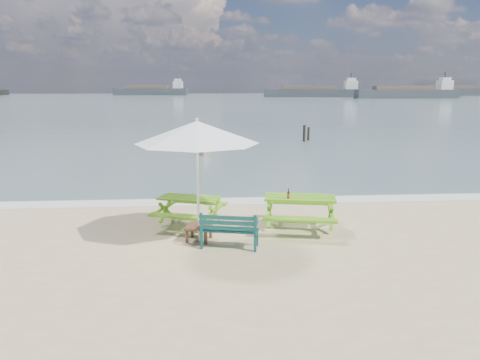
{
  "coord_description": "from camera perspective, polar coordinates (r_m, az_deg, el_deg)",
  "views": [
    {
      "loc": [
        -1.07,
        -9.32,
        3.55
      ],
      "look_at": [
        -0.17,
        3.0,
        1.0
      ],
      "focal_mm": 35.0,
      "sensor_mm": 36.0,
      "label": 1
    }
  ],
  "objects": [
    {
      "name": "mooring_pilings",
      "position": [
        29.77,
        8.04,
        5.44
      ],
      "size": [
        0.56,
        0.76,
        1.24
      ],
      "color": "black",
      "rests_on": "ground"
    },
    {
      "name": "picnic_table_left",
      "position": [
        12.02,
        -6.14,
        -3.84
      ],
      "size": [
        2.01,
        2.12,
        0.73
      ],
      "color": "#5E9E18",
      "rests_on": "ground"
    },
    {
      "name": "picnic_table_right",
      "position": [
        11.72,
        7.29,
        -4.06
      ],
      "size": [
        2.06,
        2.22,
        0.82
      ],
      "color": "#5DA218",
      "rests_on": "ground"
    },
    {
      "name": "park_bench",
      "position": [
        10.37,
        -1.28,
        -6.96
      ],
      "size": [
        1.33,
        0.7,
        0.78
      ],
      "color": "#0F403F",
      "rests_on": "ground"
    },
    {
      "name": "sea",
      "position": [
        94.4,
        -3.59,
        9.5
      ],
      "size": [
        300.0,
        300.0,
        0.0
      ],
      "primitive_type": "plane",
      "color": "slate",
      "rests_on": "ground"
    },
    {
      "name": "side_table",
      "position": [
        10.87,
        -5.04,
        -6.41
      ],
      "size": [
        0.67,
        0.67,
        0.36
      ],
      "color": "brown",
      "rests_on": "ground"
    },
    {
      "name": "swimmer",
      "position": [
        23.77,
        -4.37,
        2.65
      ],
      "size": [
        0.68,
        0.45,
        1.86
      ],
      "color": "tan",
      "rests_on": "ground"
    },
    {
      "name": "cargo_ships",
      "position": [
        140.25,
        19.64,
        10.05
      ],
      "size": [
        167.81,
        42.28,
        4.4
      ],
      "color": "#35393E",
      "rests_on": "ground"
    },
    {
      "name": "beer_bottle",
      "position": [
        11.39,
        5.92,
        -1.83
      ],
      "size": [
        0.06,
        0.06,
        0.25
      ],
      "color": "brown",
      "rests_on": "picnic_table_right"
    },
    {
      "name": "foam_strip",
      "position": [
        14.41,
        0.2,
        -2.57
      ],
      "size": [
        22.0,
        0.9,
        0.01
      ],
      "primitive_type": "cube",
      "color": "silver",
      "rests_on": "ground"
    },
    {
      "name": "patio_umbrella",
      "position": [
        10.39,
        -5.26,
        5.8
      ],
      "size": [
        3.37,
        3.37,
        2.75
      ],
      "color": "silver",
      "rests_on": "ground"
    }
  ]
}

